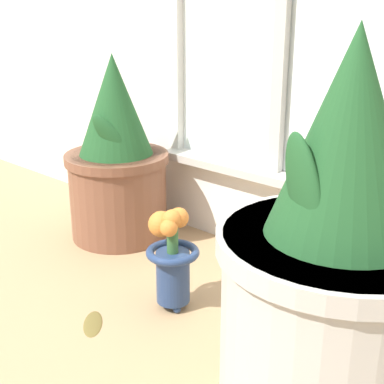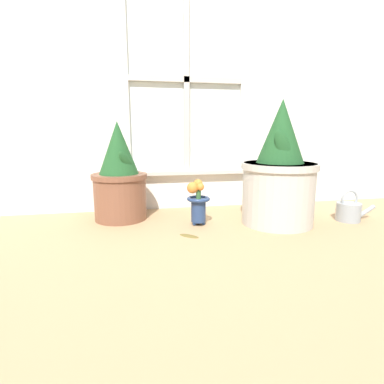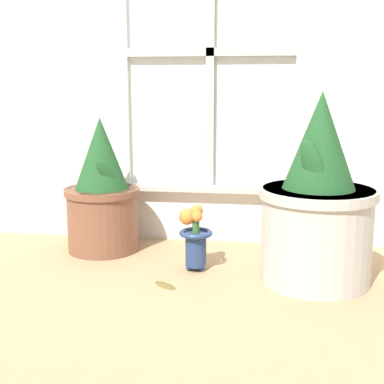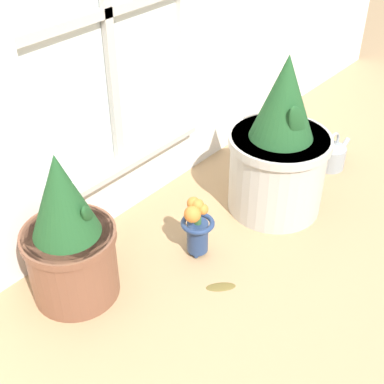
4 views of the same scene
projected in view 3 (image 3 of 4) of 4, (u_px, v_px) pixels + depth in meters
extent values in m
plane|color=tan|center=(189.00, 291.00, 1.86)|extent=(10.00, 10.00, 0.00)
cube|color=silver|center=(210.00, 212.00, 2.47)|extent=(0.74, 0.05, 0.26)
cube|color=white|center=(211.00, 52.00, 2.34)|extent=(0.74, 0.02, 1.18)
cube|color=#BCB7AD|center=(210.00, 52.00, 2.31)|extent=(0.04, 0.02, 1.18)
cube|color=#BCB7AD|center=(210.00, 52.00, 2.31)|extent=(0.74, 0.02, 0.04)
cube|color=#BCB7AD|center=(209.00, 189.00, 2.40)|extent=(0.80, 0.06, 0.02)
cylinder|color=brown|center=(103.00, 219.00, 2.31)|extent=(0.30, 0.30, 0.27)
cylinder|color=brown|center=(102.00, 191.00, 2.28)|extent=(0.32, 0.32, 0.03)
cylinder|color=#38281E|center=(102.00, 189.00, 2.28)|extent=(0.28, 0.28, 0.01)
cone|color=#1E4C23|center=(101.00, 153.00, 2.25)|extent=(0.23, 0.23, 0.30)
ellipsoid|color=#1E4C23|center=(108.00, 173.00, 2.20)|extent=(0.12, 0.10, 0.15)
cylinder|color=#B7B2A8|center=(316.00, 235.00, 1.93)|extent=(0.39, 0.39, 0.35)
cylinder|color=#B7B2A8|center=(318.00, 193.00, 1.90)|extent=(0.42, 0.42, 0.03)
cylinder|color=#38281E|center=(318.00, 190.00, 1.90)|extent=(0.36, 0.36, 0.01)
cone|color=#1E4C23|center=(321.00, 140.00, 1.86)|extent=(0.26, 0.26, 0.34)
ellipsoid|color=#1E4C23|center=(314.00, 168.00, 1.80)|extent=(0.14, 0.07, 0.21)
sphere|color=navy|center=(197.00, 265.00, 2.11)|extent=(0.02, 0.02, 0.02)
sphere|color=navy|center=(189.00, 268.00, 2.07)|extent=(0.02, 0.02, 0.02)
sphere|color=navy|center=(202.00, 269.00, 2.06)|extent=(0.02, 0.02, 0.02)
cylinder|color=navy|center=(196.00, 249.00, 2.06)|extent=(0.08, 0.08, 0.13)
torus|color=navy|center=(196.00, 233.00, 2.05)|extent=(0.13, 0.13, 0.02)
cylinder|color=#386633|center=(196.00, 224.00, 2.04)|extent=(0.03, 0.03, 0.07)
sphere|color=orange|center=(196.00, 211.00, 2.03)|extent=(0.05, 0.05, 0.05)
sphere|color=orange|center=(197.00, 211.00, 2.05)|extent=(0.05, 0.05, 0.05)
sphere|color=orange|center=(187.00, 217.00, 2.04)|extent=(0.06, 0.06, 0.06)
sphere|color=orange|center=(196.00, 216.00, 2.02)|extent=(0.04, 0.04, 0.04)
ellipsoid|color=brown|center=(165.00, 285.00, 1.91)|extent=(0.11, 0.11, 0.01)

